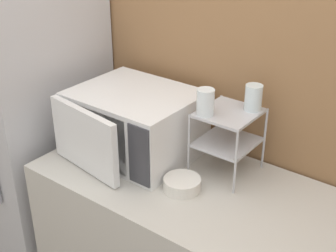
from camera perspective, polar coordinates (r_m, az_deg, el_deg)
The scene contains 7 objects.
wall_back at distance 2.04m, azimuth 12.57°, elevation 5.55°, with size 8.00×0.06×2.60m.
microwave at distance 2.13m, azimuth -4.30°, elevation 0.33°, with size 0.54×0.52×0.30m.
dish_rack at distance 1.97m, azimuth 7.32°, elevation -0.36°, with size 0.24×0.26×0.29m.
glass_front_left at distance 1.88m, azimuth 4.59°, elevation 2.94°, with size 0.07×0.07×0.11m.
glass_back_right at distance 1.95m, azimuth 10.37°, elevation 3.43°, with size 0.07×0.07×0.11m.
bowl at distance 1.93m, azimuth 1.73°, elevation -7.11°, with size 0.15×0.15×0.05m.
refrigerator at distance 2.68m, azimuth -16.59°, elevation -0.14°, with size 0.66×0.72×1.70m.
Camera 1 is at (0.78, -1.02, 2.02)m, focal length 50.00 mm.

